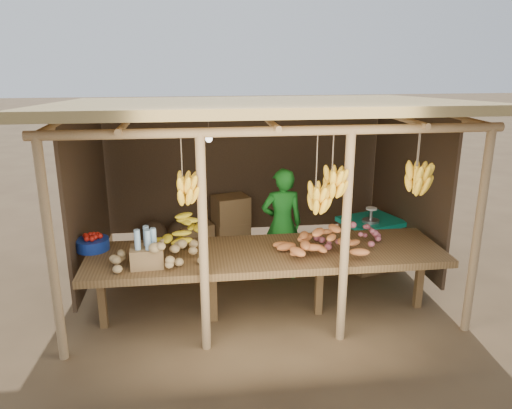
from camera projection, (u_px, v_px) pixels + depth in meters
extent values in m
plane|color=brown|center=(256.00, 280.00, 6.60)|extent=(60.00, 60.00, 0.00)
cylinder|color=#A37E54|center=(51.00, 255.00, 4.60)|extent=(0.09, 0.09, 2.20)
cylinder|color=#A37E54|center=(478.00, 234.00, 5.11)|extent=(0.09, 0.09, 2.20)
cylinder|color=#A37E54|center=(104.00, 178.00, 7.45)|extent=(0.09, 0.09, 2.20)
cylinder|color=#A37E54|center=(374.00, 170.00, 7.96)|extent=(0.09, 0.09, 2.20)
cylinder|color=#A37E54|center=(203.00, 247.00, 4.77)|extent=(0.09, 0.09, 2.20)
cylinder|color=#A37E54|center=(345.00, 241.00, 4.94)|extent=(0.09, 0.09, 2.20)
cylinder|color=#A37E54|center=(277.00, 131.00, 4.53)|extent=(4.40, 0.09, 0.09)
cylinder|color=#A37E54|center=(243.00, 101.00, 7.38)|extent=(4.40, 0.09, 0.09)
cube|color=#A8894E|center=(256.00, 105.00, 5.93)|extent=(4.70, 3.50, 0.28)
cube|color=#412F1E|center=(244.00, 167.00, 7.65)|extent=(4.20, 0.04, 1.98)
cube|color=#412F1E|center=(88.00, 194.00, 6.18)|extent=(0.04, 2.40, 1.98)
cube|color=#412F1E|center=(408.00, 183.00, 6.69)|extent=(0.04, 2.40, 1.98)
cube|color=brown|center=(267.00, 255.00, 5.47)|extent=(3.90, 1.05, 0.08)
cube|color=brown|center=(102.00, 297.00, 5.37)|extent=(0.08, 0.08, 0.72)
cube|color=brown|center=(213.00, 291.00, 5.52)|extent=(0.08, 0.08, 0.72)
cube|color=brown|center=(319.00, 285.00, 5.66)|extent=(0.08, 0.08, 0.72)
cube|color=brown|center=(419.00, 279.00, 5.81)|extent=(0.08, 0.08, 0.72)
cylinder|color=navy|center=(93.00, 244.00, 5.49)|extent=(0.36, 0.36, 0.13)
cube|color=olive|center=(147.00, 257.00, 5.05)|extent=(0.34, 0.28, 0.21)
imported|color=#19701D|center=(282.00, 224.00, 6.48)|extent=(0.56, 0.38, 1.49)
cube|color=brown|center=(370.00, 245.00, 6.96)|extent=(0.84, 0.77, 0.63)
cube|color=#0D927D|center=(371.00, 221.00, 6.86)|extent=(0.93, 0.87, 0.06)
cube|color=olive|center=(231.00, 234.00, 7.64)|extent=(0.60, 0.54, 0.40)
cube|color=olive|center=(231.00, 209.00, 7.53)|extent=(0.60, 0.54, 0.40)
cube|color=olive|center=(195.00, 236.00, 7.58)|extent=(0.60, 0.54, 0.40)
ellipsoid|color=#412F1E|center=(154.00, 236.00, 7.46)|extent=(0.44, 0.44, 0.59)
ellipsoid|color=#412F1E|center=(181.00, 235.00, 7.50)|extent=(0.44, 0.44, 0.59)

